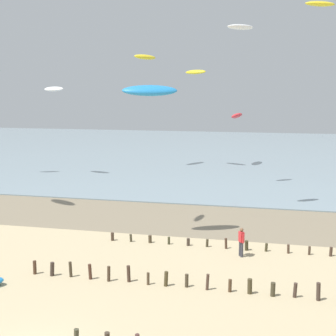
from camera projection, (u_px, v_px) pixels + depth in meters
wet_sand_strip at (159, 217)px, 35.08m from camera, size 120.00×8.67×0.01m
sea at (218, 151)px, 72.95m from camera, size 160.00×70.00×0.10m
groyne_mid at (182, 280)px, 22.54m from camera, size 15.40×0.35×0.86m
groyne_far at (272, 248)px, 27.54m from camera, size 19.58×0.35×0.66m
person_nearest_camera at (241, 241)px, 26.68m from camera, size 0.37×0.51×1.71m
kite_aloft_3 at (150, 91)px, 28.96m from camera, size 3.69×2.42×0.97m
kite_aloft_4 at (196, 72)px, 55.85m from camera, size 3.08×2.25×0.74m
kite_aloft_5 at (145, 57)px, 55.63m from camera, size 2.80×3.58×0.84m
kite_aloft_6 at (240, 27)px, 35.01m from camera, size 2.27×1.86×0.48m
kite_aloft_10 at (320, 4)px, 38.92m from camera, size 2.85×1.95×0.54m
kite_aloft_11 at (54, 89)px, 50.61m from camera, size 2.84×1.71×0.74m
kite_aloft_13 at (237, 116)px, 58.40m from camera, size 1.86×3.62×0.93m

